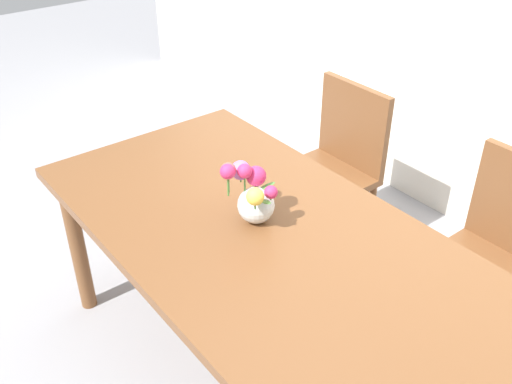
% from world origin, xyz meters
% --- Properties ---
extents(ground_plane, '(12.00, 12.00, 0.00)m').
position_xyz_m(ground_plane, '(0.00, 0.00, 0.00)').
color(ground_plane, '#939399').
extents(dining_table, '(1.80, 0.94, 0.74)m').
position_xyz_m(dining_table, '(0.00, 0.00, 0.66)').
color(dining_table, brown).
rests_on(dining_table, ground_plane).
extents(chair_left, '(0.42, 0.42, 0.90)m').
position_xyz_m(chair_left, '(-0.45, 0.81, 0.52)').
color(chair_left, brown).
rests_on(chair_left, ground_plane).
extents(chair_right, '(0.42, 0.42, 0.90)m').
position_xyz_m(chair_right, '(0.45, 0.81, 0.52)').
color(chair_right, brown).
rests_on(chair_right, ground_plane).
extents(flower_vase, '(0.24, 0.19, 0.23)m').
position_xyz_m(flower_vase, '(-0.07, 0.01, 0.85)').
color(flower_vase, silver).
rests_on(flower_vase, dining_table).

